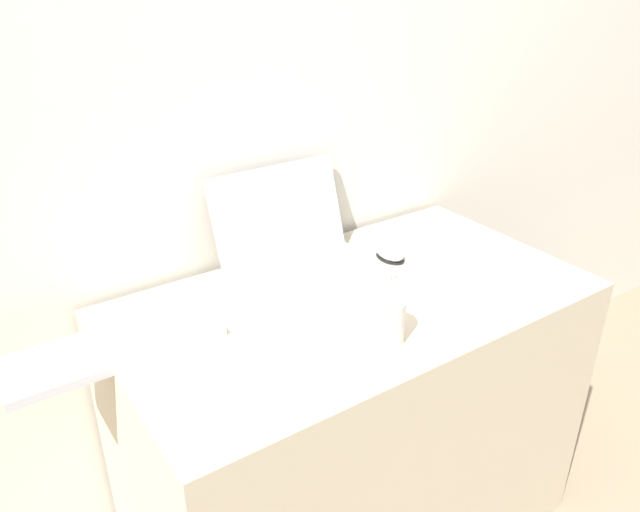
{
  "coord_description": "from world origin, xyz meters",
  "views": [
    {
      "loc": [
        -0.79,
        -0.7,
        1.52
      ],
      "look_at": [
        -0.05,
        0.39,
        0.86
      ],
      "focal_mm": 35.0,
      "sensor_mm": 36.0,
      "label": 1
    }
  ],
  "objects_px": {
    "computer_mouse": "(390,253)",
    "drink_cup": "(383,319)",
    "external_keyboard": "(112,348)",
    "laptop": "(297,252)"
  },
  "relations": [
    {
      "from": "laptop",
      "to": "drink_cup",
      "type": "distance_m",
      "value": 0.36
    },
    {
      "from": "drink_cup",
      "to": "computer_mouse",
      "type": "xyz_separation_m",
      "value": [
        0.26,
        0.28,
        -0.04
      ]
    },
    {
      "from": "external_keyboard",
      "to": "computer_mouse",
      "type": "bearing_deg",
      "value": 0.41
    },
    {
      "from": "external_keyboard",
      "to": "drink_cup",
      "type": "bearing_deg",
      "value": -29.91
    },
    {
      "from": "computer_mouse",
      "to": "external_keyboard",
      "type": "height_order",
      "value": "computer_mouse"
    },
    {
      "from": "computer_mouse",
      "to": "drink_cup",
      "type": "bearing_deg",
      "value": -132.57
    },
    {
      "from": "drink_cup",
      "to": "computer_mouse",
      "type": "distance_m",
      "value": 0.39
    },
    {
      "from": "drink_cup",
      "to": "computer_mouse",
      "type": "bearing_deg",
      "value": 47.43
    },
    {
      "from": "laptop",
      "to": "computer_mouse",
      "type": "height_order",
      "value": "laptop"
    },
    {
      "from": "drink_cup",
      "to": "computer_mouse",
      "type": "height_order",
      "value": "drink_cup"
    }
  ]
}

